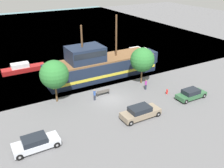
{
  "coord_description": "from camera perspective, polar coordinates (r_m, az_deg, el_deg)",
  "views": [
    {
      "loc": [
        -14.71,
        -26.19,
        16.3
      ],
      "look_at": [
        1.37,
        2.0,
        1.2
      ],
      "focal_mm": 40.0,
      "sensor_mm": 36.0,
      "label": 1
    }
  ],
  "objects": [
    {
      "name": "ground_plane",
      "position": [
        34.17,
        -0.34,
        -3.54
      ],
      "size": [
        160.0,
        160.0,
        0.0
      ],
      "primitive_type": "plane",
      "color": "#5B5B5E"
    },
    {
      "name": "water_surface",
      "position": [
        73.54,
        -17.75,
        10.99
      ],
      "size": [
        80.0,
        80.0,
        0.0
      ],
      "primitive_type": "plane",
      "color": "slate",
      "rests_on": "ground"
    },
    {
      "name": "pirate_ship",
      "position": [
        40.76,
        -2.79,
        4.37
      ],
      "size": [
        19.77,
        5.13,
        9.75
      ],
      "color": "#192338",
      "rests_on": "water_surface"
    },
    {
      "name": "moored_boat_dockside",
      "position": [
        52.41,
        5.63,
        7.37
      ],
      "size": [
        5.51,
        1.88,
        1.48
      ],
      "color": "#B7B2A8",
      "rests_on": "water_surface"
    },
    {
      "name": "moored_boat_outer",
      "position": [
        45.88,
        -19.69,
        3.42
      ],
      "size": [
        7.29,
        1.86,
        1.58
      ],
      "color": "maroon",
      "rests_on": "water_surface"
    },
    {
      "name": "parked_car_curb_front",
      "position": [
        30.01,
        6.51,
        -6.43
      ],
      "size": [
        4.9,
        1.94,
        1.52
      ],
      "color": "#7F705B",
      "rests_on": "ground_plane"
    },
    {
      "name": "parked_car_curb_mid",
      "position": [
        26.26,
        -17.03,
        -12.76
      ],
      "size": [
        4.52,
        1.89,
        1.43
      ],
      "color": "#B7BCC6",
      "rests_on": "ground_plane"
    },
    {
      "name": "parked_car_curb_rear",
      "position": [
        35.75,
        17.61,
        -2.2
      ],
      "size": [
        4.34,
        1.78,
        1.4
      ],
      "color": "#2D5B38",
      "rests_on": "ground_plane"
    },
    {
      "name": "fire_hydrant",
      "position": [
        36.29,
        12.46,
        -1.65
      ],
      "size": [
        0.42,
        0.25,
        0.76
      ],
      "color": "red",
      "rests_on": "ground_plane"
    },
    {
      "name": "bench_promenade_east",
      "position": [
        35.15,
        -2.1,
        -1.88
      ],
      "size": [
        1.95,
        0.45,
        0.85
      ],
      "color": "#4C4742",
      "rests_on": "ground_plane"
    },
    {
      "name": "pedestrian_walking_near",
      "position": [
        33.75,
        -4.02,
        -2.49
      ],
      "size": [
        0.32,
        0.32,
        1.56
      ],
      "color": "#232838",
      "rests_on": "ground_plane"
    },
    {
      "name": "pedestrian_walking_far",
      "position": [
        36.93,
        7.73,
        -0.12
      ],
      "size": [
        0.32,
        0.32,
        1.57
      ],
      "color": "#232838",
      "rests_on": "ground_plane"
    },
    {
      "name": "tree_row_east",
      "position": [
        32.87,
        -13.06,
        2.12
      ],
      "size": [
        3.76,
        3.76,
        5.79
      ],
      "color": "brown",
      "rests_on": "ground_plane"
    },
    {
      "name": "tree_row_mideast",
      "position": [
        37.88,
        6.95,
        5.52
      ],
      "size": [
        3.66,
        3.66,
        5.65
      ],
      "color": "brown",
      "rests_on": "ground_plane"
    }
  ]
}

